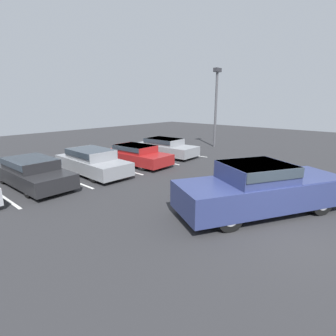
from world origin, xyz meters
The scene contains 14 objects.
ground_plane centered at (0.00, 0.00, 0.00)m, with size 60.00×60.00×0.00m, color #2D2D30.
stall_stripe_b centered at (-4.52, 9.40, 0.00)m, with size 0.12×4.45×0.01m, color white.
stall_stripe_c centered at (-1.57, 9.40, 0.00)m, with size 0.12×4.45×0.01m, color white.
stall_stripe_d centered at (1.38, 9.40, 0.00)m, with size 0.12×4.45×0.01m, color white.
stall_stripe_e centered at (4.33, 9.40, 0.00)m, with size 0.12×4.45×0.01m, color white.
stall_stripe_f centered at (7.28, 9.40, 0.00)m, with size 0.12×4.45×0.01m, color white.
pickup_truck centered at (0.89, 0.77, 0.87)m, with size 6.09×4.60×1.73m.
parked_sedan_b centered at (-3.10, 9.60, 0.66)m, with size 1.88×4.80×1.24m.
parked_sedan_c centered at (-0.21, 9.33, 0.69)m, with size 1.91×4.72×1.30m.
parked_sedan_d centered at (2.70, 9.20, 0.63)m, with size 1.93×4.47×1.17m.
parked_sedan_e centered at (5.71, 9.63, 0.65)m, with size 2.06×4.64×1.21m.
light_post centered at (11.33, 9.14, 3.75)m, with size 0.70×0.36×6.21m.
traffic_cone centered at (5.81, 2.98, 0.26)m, with size 0.41×0.41×0.56m.
wheel_stop_curb centered at (2.19, 12.06, 0.07)m, with size 1.70×0.20×0.14m, color #B7B2A8.
Camera 1 is at (-7.47, -2.42, 3.69)m, focal length 28.00 mm.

